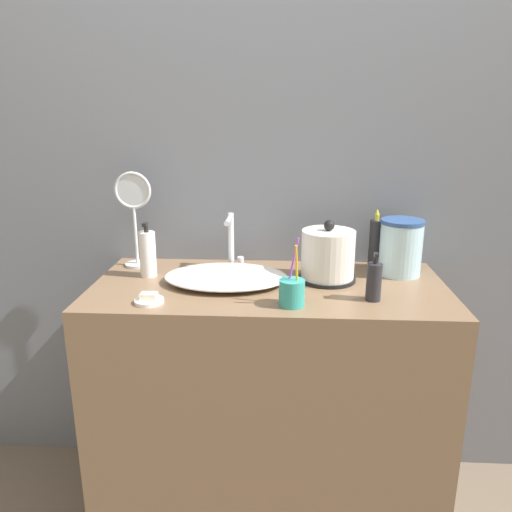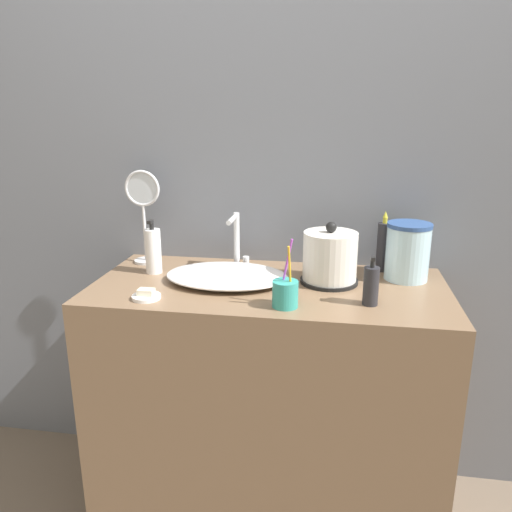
{
  "view_description": "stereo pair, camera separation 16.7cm",
  "coord_description": "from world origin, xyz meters",
  "px_view_note": "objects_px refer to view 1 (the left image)",
  "views": [
    {
      "loc": [
        0.05,
        -1.32,
        1.48
      ],
      "look_at": [
        -0.04,
        0.28,
        1.0
      ],
      "focal_mm": 35.0,
      "sensor_mm": 36.0,
      "label": 1
    },
    {
      "loc": [
        0.21,
        -1.3,
        1.48
      ],
      "look_at": [
        -0.04,
        0.28,
        1.0
      ],
      "focal_mm": 35.0,
      "sensor_mm": 36.0,
      "label": 2
    }
  ],
  "objects_px": {
    "faucet": "(232,238)",
    "electric_kettle": "(328,257)",
    "vanity_mirror": "(134,211)",
    "water_pitcher": "(401,247)",
    "toothbrush_cup": "(292,292)",
    "lotion_bottle": "(374,281)",
    "shampoo_bottle": "(148,254)",
    "mouthwash_bottle": "(375,243)"
  },
  "relations": [
    {
      "from": "electric_kettle",
      "to": "lotion_bottle",
      "type": "xyz_separation_m",
      "value": [
        0.13,
        -0.18,
        -0.02
      ]
    },
    {
      "from": "shampoo_bottle",
      "to": "water_pitcher",
      "type": "bearing_deg",
      "value": 4.6
    },
    {
      "from": "vanity_mirror",
      "to": "mouthwash_bottle",
      "type": "bearing_deg",
      "value": 2.4
    },
    {
      "from": "toothbrush_cup",
      "to": "lotion_bottle",
      "type": "relative_size",
      "value": 1.34
    },
    {
      "from": "lotion_bottle",
      "to": "mouthwash_bottle",
      "type": "bearing_deg",
      "value": 80.03
    },
    {
      "from": "lotion_bottle",
      "to": "shampoo_bottle",
      "type": "relative_size",
      "value": 0.79
    },
    {
      "from": "electric_kettle",
      "to": "toothbrush_cup",
      "type": "distance_m",
      "value": 0.28
    },
    {
      "from": "shampoo_bottle",
      "to": "vanity_mirror",
      "type": "distance_m",
      "value": 0.19
    },
    {
      "from": "faucet",
      "to": "toothbrush_cup",
      "type": "relative_size",
      "value": 0.99
    },
    {
      "from": "electric_kettle",
      "to": "vanity_mirror",
      "type": "bearing_deg",
      "value": 169.78
    },
    {
      "from": "shampoo_bottle",
      "to": "water_pitcher",
      "type": "height_order",
      "value": "water_pitcher"
    },
    {
      "from": "faucet",
      "to": "electric_kettle",
      "type": "xyz_separation_m",
      "value": [
        0.34,
        -0.11,
        -0.03
      ]
    },
    {
      "from": "mouthwash_bottle",
      "to": "shampoo_bottle",
      "type": "bearing_deg",
      "value": -169.16
    },
    {
      "from": "electric_kettle",
      "to": "lotion_bottle",
      "type": "height_order",
      "value": "electric_kettle"
    },
    {
      "from": "water_pitcher",
      "to": "toothbrush_cup",
      "type": "bearing_deg",
      "value": -140.38
    },
    {
      "from": "faucet",
      "to": "mouthwash_bottle",
      "type": "xyz_separation_m",
      "value": [
        0.53,
        0.05,
        -0.02
      ]
    },
    {
      "from": "faucet",
      "to": "electric_kettle",
      "type": "bearing_deg",
      "value": -18.15
    },
    {
      "from": "mouthwash_bottle",
      "to": "water_pitcher",
      "type": "xyz_separation_m",
      "value": [
        0.07,
        -0.08,
        0.01
      ]
    },
    {
      "from": "faucet",
      "to": "lotion_bottle",
      "type": "relative_size",
      "value": 1.33
    },
    {
      "from": "shampoo_bottle",
      "to": "vanity_mirror",
      "type": "xyz_separation_m",
      "value": [
        -0.08,
        0.12,
        0.13
      ]
    },
    {
      "from": "toothbrush_cup",
      "to": "mouthwash_bottle",
      "type": "bearing_deg",
      "value": 52.33
    },
    {
      "from": "faucet",
      "to": "toothbrush_cup",
      "type": "bearing_deg",
      "value": -58.46
    },
    {
      "from": "toothbrush_cup",
      "to": "vanity_mirror",
      "type": "height_order",
      "value": "vanity_mirror"
    },
    {
      "from": "shampoo_bottle",
      "to": "electric_kettle",
      "type": "bearing_deg",
      "value": -0.71
    },
    {
      "from": "vanity_mirror",
      "to": "water_pitcher",
      "type": "xyz_separation_m",
      "value": [
        0.97,
        -0.05,
        -0.11
      ]
    },
    {
      "from": "electric_kettle",
      "to": "toothbrush_cup",
      "type": "height_order",
      "value": "electric_kettle"
    },
    {
      "from": "toothbrush_cup",
      "to": "mouthwash_bottle",
      "type": "relative_size",
      "value": 0.93
    },
    {
      "from": "toothbrush_cup",
      "to": "lotion_bottle",
      "type": "bearing_deg",
      "value": 12.96
    },
    {
      "from": "vanity_mirror",
      "to": "water_pitcher",
      "type": "distance_m",
      "value": 0.98
    },
    {
      "from": "faucet",
      "to": "mouthwash_bottle",
      "type": "height_order",
      "value": "mouthwash_bottle"
    },
    {
      "from": "shampoo_bottle",
      "to": "toothbrush_cup",
      "type": "bearing_deg",
      "value": -26.35
    },
    {
      "from": "electric_kettle",
      "to": "shampoo_bottle",
      "type": "height_order",
      "value": "electric_kettle"
    },
    {
      "from": "electric_kettle",
      "to": "water_pitcher",
      "type": "xyz_separation_m",
      "value": [
        0.26,
        0.08,
        0.02
      ]
    },
    {
      "from": "water_pitcher",
      "to": "lotion_bottle",
      "type": "bearing_deg",
      "value": -117.29
    },
    {
      "from": "faucet",
      "to": "toothbrush_cup",
      "type": "distance_m",
      "value": 0.42
    },
    {
      "from": "electric_kettle",
      "to": "mouthwash_bottle",
      "type": "xyz_separation_m",
      "value": [
        0.19,
        0.16,
        0.01
      ]
    },
    {
      "from": "lotion_bottle",
      "to": "shampoo_bottle",
      "type": "height_order",
      "value": "shampoo_bottle"
    },
    {
      "from": "toothbrush_cup",
      "to": "shampoo_bottle",
      "type": "bearing_deg",
      "value": 153.65
    },
    {
      "from": "electric_kettle",
      "to": "mouthwash_bottle",
      "type": "distance_m",
      "value": 0.25
    },
    {
      "from": "vanity_mirror",
      "to": "water_pitcher",
      "type": "relative_size",
      "value": 1.78
    },
    {
      "from": "electric_kettle",
      "to": "water_pitcher",
      "type": "distance_m",
      "value": 0.28
    },
    {
      "from": "electric_kettle",
      "to": "shampoo_bottle",
      "type": "relative_size",
      "value": 1.08
    }
  ]
}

